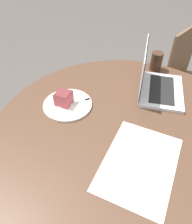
{
  "coord_description": "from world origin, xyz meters",
  "views": [
    {
      "loc": [
        -0.59,
        -0.34,
        1.49
      ],
      "look_at": [
        -0.03,
        0.17,
        0.78
      ],
      "focal_mm": 35.0,
      "sensor_mm": 36.0,
      "label": 1
    }
  ],
  "objects_px": {
    "chair": "(190,85)",
    "laptop": "(156,84)",
    "coffee_glass": "(156,61)",
    "plate": "(68,105)"
  },
  "relations": [
    {
      "from": "chair",
      "to": "coffee_glass",
      "type": "relative_size",
      "value": 7.75
    },
    {
      "from": "plate",
      "to": "coffee_glass",
      "type": "distance_m",
      "value": 0.63
    },
    {
      "from": "laptop",
      "to": "plate",
      "type": "bearing_deg",
      "value": -62.75
    },
    {
      "from": "chair",
      "to": "plate",
      "type": "relative_size",
      "value": 3.5
    },
    {
      "from": "plate",
      "to": "coffee_glass",
      "type": "xyz_separation_m",
      "value": [
        0.61,
        -0.15,
        0.05
      ]
    },
    {
      "from": "chair",
      "to": "coffee_glass",
      "type": "distance_m",
      "value": 0.53
    },
    {
      "from": "coffee_glass",
      "to": "chair",
      "type": "bearing_deg",
      "value": -19.29
    },
    {
      "from": "plate",
      "to": "laptop",
      "type": "distance_m",
      "value": 0.5
    },
    {
      "from": "chair",
      "to": "laptop",
      "type": "bearing_deg",
      "value": -0.81
    },
    {
      "from": "coffee_glass",
      "to": "laptop",
      "type": "distance_m",
      "value": 0.23
    }
  ]
}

